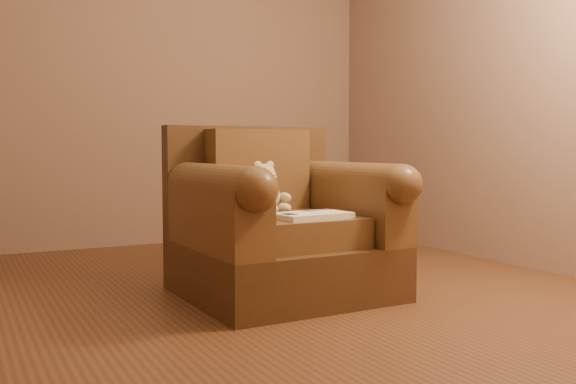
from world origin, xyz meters
name	(u,v)px	position (x,y,z in m)	size (l,w,h in m)	color
floor	(235,296)	(0.00, 0.00, 0.00)	(4.00, 4.00, 0.00)	brown
armchair	(280,229)	(0.23, -0.05, 0.35)	(1.03, 0.98, 0.90)	#462E17
teddy_bear	(267,193)	(0.20, 0.03, 0.54)	(0.20, 0.24, 0.29)	#CCB78F
guidebook	(312,215)	(0.27, -0.34, 0.45)	(0.40, 0.27, 0.03)	beige
side_table	(335,224)	(0.88, 0.43, 0.29)	(0.38, 0.38, 0.54)	gold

